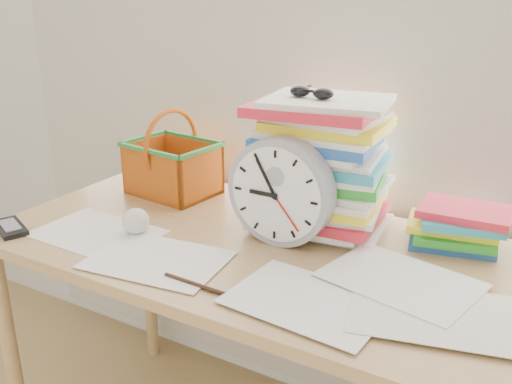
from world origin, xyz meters
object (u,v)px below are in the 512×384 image
Objects in this scene: desk at (259,270)px; basket at (172,153)px; book_stack at (456,227)px; clock at (281,192)px; calculator at (10,228)px; paper_stack at (319,163)px.

desk is 0.50m from basket.
desk is at bearing -151.14° from book_stack.
desk is 5.33× the size of basket.
clock is 1.13× the size of book_stack.
clock is at bearing -152.21° from book_stack.
basket is at bearing -176.87° from book_stack.
calculator is (-0.20, -0.45, -0.12)m from basket.
book_stack is 1.16m from calculator.
paper_stack is at bearing 56.62° from calculator.
basket is at bearing 161.16° from clock.
clock reaches higher than book_stack.
paper_stack reaches higher than book_stack.
basket reaches higher than desk.
desk is 0.32m from paper_stack.
calculator reaches higher than desk.
book_stack is at bearing 28.86° from desk.
paper_stack is 1.34× the size of basket.
paper_stack reaches higher than calculator.
clock is at bearing 37.37° from desk.
clock is 0.49m from basket.
paper_stack is 1.44× the size of book_stack.
basket is 1.94× the size of calculator.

